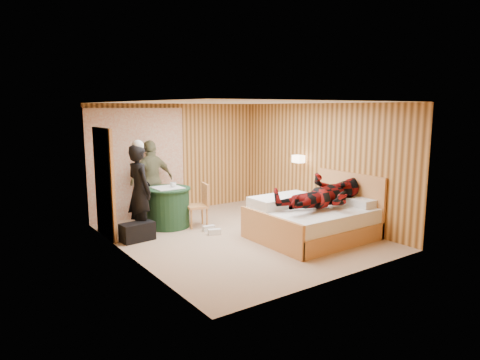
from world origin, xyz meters
TOP-DOWN VIEW (x-y plane):
  - floor at (0.00, 0.00)m, footprint 4.20×5.00m
  - ceiling at (0.00, 0.00)m, footprint 4.20×5.00m
  - wall_back at (0.00, 2.50)m, footprint 4.20×0.02m
  - wall_left at (-2.10, 0.00)m, footprint 0.02×5.00m
  - wall_right at (2.10, 0.00)m, footprint 0.02×5.00m
  - curtain at (-1.00, 2.43)m, footprint 2.20×0.08m
  - doorway at (-2.06, 1.40)m, footprint 0.06×0.90m
  - wall_lamp at (1.92, 0.45)m, footprint 0.26×0.24m
  - bed at (1.12, -0.86)m, footprint 2.12×1.67m
  - nightstand at (1.88, 0.23)m, footprint 0.39×0.53m
  - round_table at (-0.80, 1.35)m, footprint 0.92×0.92m
  - chair_far at (-0.81, 2.08)m, footprint 0.46×0.46m
  - chair_near at (-0.25, 0.99)m, footprint 0.48×0.48m
  - duffel_bag at (-1.67, 0.82)m, footprint 0.62×0.37m
  - sneaker_left at (-0.28, 0.61)m, footprint 0.25×0.12m
  - sneaker_right at (-0.32, 0.33)m, footprint 0.26×0.18m
  - woman_standing at (-1.49, 1.10)m, footprint 0.47×0.67m
  - man_at_table at (-0.80, 2.12)m, footprint 1.05×0.54m
  - man_on_bed at (1.15, -1.09)m, footprint 0.86×0.67m
  - book_lower at (1.88, 0.18)m, footprint 0.26×0.28m
  - book_upper at (1.88, 0.18)m, footprint 0.26×0.28m
  - cup_nightstand at (1.88, 0.36)m, footprint 0.13×0.13m
  - cup_table at (-0.70, 1.30)m, footprint 0.16×0.16m

SIDE VIEW (x-z plane):
  - floor at x=0.00m, z-range -0.01..0.01m
  - sneaker_left at x=-0.28m, z-range 0.00..0.11m
  - sneaker_right at x=-0.32m, z-range 0.00..0.11m
  - duffel_bag at x=-1.67m, z-range 0.00..0.34m
  - nightstand at x=1.88m, z-range 0.01..0.52m
  - bed at x=1.12m, z-range -0.24..0.91m
  - round_table at x=-0.80m, z-range 0.00..0.82m
  - chair_near at x=-0.25m, z-range 0.07..0.96m
  - book_lower at x=1.88m, z-range 0.51..0.53m
  - chair_far at x=-0.81m, z-range 0.07..1.00m
  - book_upper at x=1.88m, z-range 0.53..0.55m
  - cup_nightstand at x=1.88m, z-range 0.51..0.60m
  - man_at_table at x=-0.80m, z-range 0.00..1.72m
  - cup_table at x=-0.70m, z-range 0.82..0.92m
  - woman_standing at x=-1.49m, z-range 0.00..1.74m
  - man_on_bed at x=1.15m, z-range 0.12..1.89m
  - doorway at x=-2.06m, z-range 0.00..2.05m
  - curtain at x=-1.00m, z-range 0.00..2.40m
  - wall_back at x=0.00m, z-range 0.00..2.50m
  - wall_left at x=-2.10m, z-range 0.00..2.50m
  - wall_right at x=2.10m, z-range 0.00..2.50m
  - wall_lamp at x=1.92m, z-range 1.22..1.38m
  - ceiling at x=0.00m, z-range 2.50..2.50m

